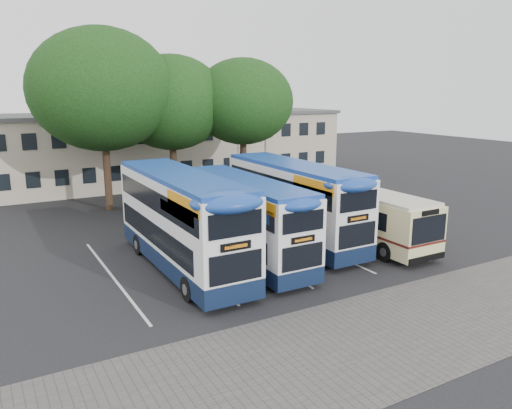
{
  "coord_description": "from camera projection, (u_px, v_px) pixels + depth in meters",
  "views": [
    {
      "loc": [
        -15.48,
        -16.37,
        8.14
      ],
      "look_at": [
        -3.4,
        5.0,
        2.49
      ],
      "focal_mm": 35.0,
      "sensor_mm": 36.0,
      "label": 1
    }
  ],
  "objects": [
    {
      "name": "ground",
      "position": [
        373.0,
        270.0,
        23.14
      ],
      "size": [
        120.0,
        120.0,
        0.0
      ],
      "primitive_type": "plane",
      "color": "black",
      "rests_on": "ground"
    },
    {
      "name": "paving_strip",
      "position": [
        426.0,
        322.0,
        17.93
      ],
      "size": [
        40.0,
        6.0,
        0.01
      ],
      "primitive_type": "cube",
      "color": "#595654",
      "rests_on": "ground"
    },
    {
      "name": "bay_lines",
      "position": [
        250.0,
        252.0,
        25.58
      ],
      "size": [
        14.12,
        11.0,
        0.01
      ],
      "color": "silver",
      "rests_on": "ground"
    },
    {
      "name": "depot_building",
      "position": [
        170.0,
        146.0,
        45.32
      ],
      "size": [
        32.4,
        8.4,
        6.2
      ],
      "color": "#AD9F8C",
      "rests_on": "ground"
    },
    {
      "name": "lamp_post",
      "position": [
        266.0,
        127.0,
        41.81
      ],
      "size": [
        0.25,
        1.05,
        9.06
      ],
      "color": "gray",
      "rests_on": "ground"
    },
    {
      "name": "tree_left",
      "position": [
        102.0,
        90.0,
        32.84
      ],
      "size": [
        9.51,
        9.51,
        12.21
      ],
      "color": "black",
      "rests_on": "ground"
    },
    {
      "name": "tree_mid",
      "position": [
        171.0,
        103.0,
        35.71
      ],
      "size": [
        7.96,
        7.96,
        10.64
      ],
      "color": "black",
      "rests_on": "ground"
    },
    {
      "name": "tree_right",
      "position": [
        243.0,
        102.0,
        36.47
      ],
      "size": [
        7.38,
        7.38,
        10.44
      ],
      "color": "black",
      "rests_on": "ground"
    },
    {
      "name": "bus_dd_left",
      "position": [
        181.0,
        217.0,
        22.71
      ],
      "size": [
        2.62,
        10.79,
        4.5
      ],
      "color": "#101E3C",
      "rests_on": "ground"
    },
    {
      "name": "bus_dd_mid",
      "position": [
        245.0,
        216.0,
        23.97
      ],
      "size": [
        2.35,
        9.69,
        4.03
      ],
      "color": "#101E3C",
      "rests_on": "ground"
    },
    {
      "name": "bus_dd_right",
      "position": [
        293.0,
        199.0,
        26.85
      ],
      "size": [
        2.53,
        10.43,
        4.34
      ],
      "color": "#101E3C",
      "rests_on": "ground"
    },
    {
      "name": "bus_single",
      "position": [
        357.0,
        211.0,
        27.3
      ],
      "size": [
        2.5,
        9.82,
        2.93
      ],
      "color": "beige",
      "rests_on": "ground"
    }
  ]
}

